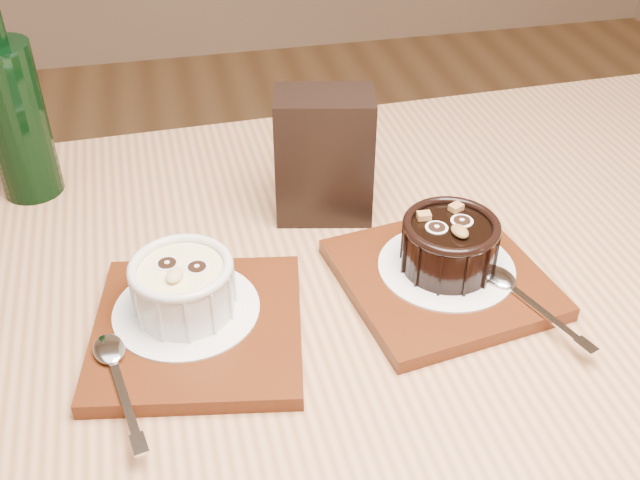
% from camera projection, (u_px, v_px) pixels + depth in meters
% --- Properties ---
extents(table, '(1.22, 0.84, 0.75)m').
position_uv_depth(table, '(356.00, 387.00, 0.73)').
color(table, '#9E6B45').
rests_on(table, ground).
extents(tray_left, '(0.21, 0.21, 0.01)m').
position_uv_depth(tray_left, '(198.00, 329.00, 0.66)').
color(tray_left, '#56240E').
rests_on(tray_left, table).
extents(doily_left, '(0.13, 0.13, 0.00)m').
position_uv_depth(doily_left, '(187.00, 309.00, 0.66)').
color(doily_left, white).
rests_on(doily_left, tray_left).
extents(ramekin_white, '(0.09, 0.09, 0.05)m').
position_uv_depth(ramekin_white, '(183.00, 285.00, 0.65)').
color(ramekin_white, silver).
rests_on(ramekin_white, doily_left).
extents(spoon_left, '(0.05, 0.14, 0.01)m').
position_uv_depth(spoon_left, '(118.00, 377.00, 0.60)').
color(spoon_left, white).
rests_on(spoon_left, tray_left).
extents(tray_right, '(0.21, 0.21, 0.01)m').
position_uv_depth(tray_right, '(441.00, 279.00, 0.71)').
color(tray_right, '#56240E').
rests_on(tray_right, table).
extents(doily_right, '(0.13, 0.13, 0.00)m').
position_uv_depth(doily_right, '(446.00, 267.00, 0.71)').
color(doily_right, white).
rests_on(doily_right, tray_right).
extents(ramekin_dark, '(0.09, 0.09, 0.05)m').
position_uv_depth(ramekin_dark, '(449.00, 242.00, 0.69)').
color(ramekin_dark, black).
rests_on(ramekin_dark, doily_right).
extents(spoon_right, '(0.07, 0.13, 0.01)m').
position_uv_depth(spoon_right, '(526.00, 297.00, 0.67)').
color(spoon_right, white).
rests_on(spoon_right, tray_right).
extents(condiment_stand, '(0.11, 0.08, 0.14)m').
position_uv_depth(condiment_stand, '(324.00, 157.00, 0.77)').
color(condiment_stand, black).
rests_on(condiment_stand, table).
extents(green_bottle, '(0.06, 0.06, 0.24)m').
position_uv_depth(green_bottle, '(15.00, 115.00, 0.79)').
color(green_bottle, black).
rests_on(green_bottle, table).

